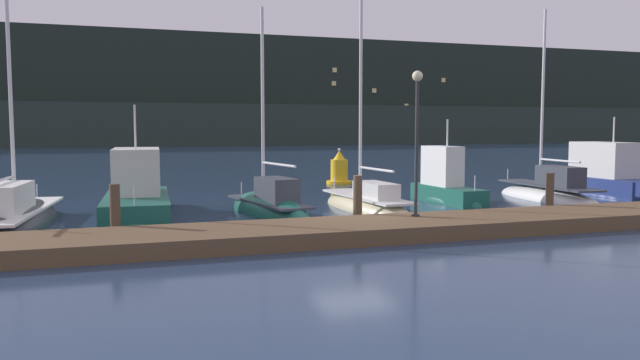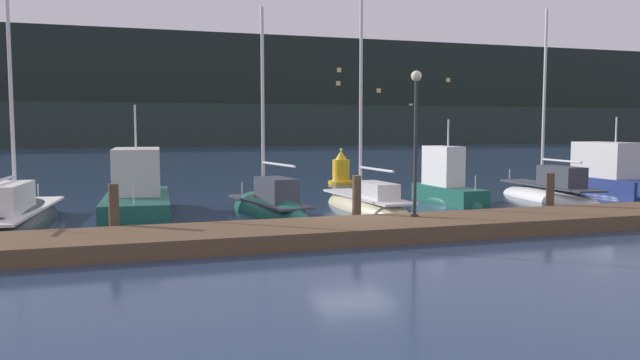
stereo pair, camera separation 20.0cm
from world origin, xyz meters
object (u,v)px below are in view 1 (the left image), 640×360
at_px(sailboat_berth_2, 10,223).
at_px(sailboat_berth_5, 367,207).
at_px(sailboat_berth_7, 549,196).
at_px(sailboat_berth_4, 269,211).
at_px(dock_lamppost, 417,121).
at_px(motorboat_berth_3, 137,202).
at_px(motorboat_berth_6, 446,193).
at_px(motorboat_berth_8, 611,185).
at_px(channel_buoy, 339,171).

distance_m(sailboat_berth_2, sailboat_berth_5, 12.19).
relative_size(sailboat_berth_5, sailboat_berth_7, 1.05).
xyz_separation_m(sailboat_berth_4, sailboat_berth_5, (3.73, -0.20, -0.00)).
distance_m(sailboat_berth_7, dock_lamppost, 10.88).
xyz_separation_m(sailboat_berth_7, dock_lamppost, (-9.01, -5.22, 3.17)).
bearing_deg(sailboat_berth_7, motorboat_berth_3, 176.93).
relative_size(motorboat_berth_3, motorboat_berth_6, 1.56).
bearing_deg(motorboat_berth_3, sailboat_berth_2, -157.93).
relative_size(sailboat_berth_7, motorboat_berth_8, 1.32).
bearing_deg(channel_buoy, motorboat_berth_3, -140.03).
relative_size(sailboat_berth_4, motorboat_berth_6, 1.80).
xyz_separation_m(motorboat_berth_3, sailboat_berth_4, (4.55, -1.26, -0.37)).
relative_size(motorboat_berth_8, channel_buoy, 3.37).
xyz_separation_m(sailboat_berth_2, sailboat_berth_5, (12.19, 0.13, -0.01)).
distance_m(sailboat_berth_7, channel_buoy, 11.79).
bearing_deg(motorboat_berth_3, channel_buoy, 39.97).
bearing_deg(channel_buoy, sailboat_berth_2, -144.03).
relative_size(motorboat_berth_8, dock_lamppost, 1.52).
relative_size(sailboat_berth_2, sailboat_berth_5, 1.30).
height_order(sailboat_berth_5, sailboat_berth_7, sailboat_berth_5).
height_order(sailboat_berth_7, dock_lamppost, sailboat_berth_7).
xyz_separation_m(sailboat_berth_4, sailboat_berth_7, (12.40, 0.35, 0.06)).
distance_m(sailboat_berth_2, channel_buoy, 18.57).
height_order(sailboat_berth_2, motorboat_berth_8, sailboat_berth_2).
bearing_deg(sailboat_berth_7, dock_lamppost, -149.94).
bearing_deg(motorboat_berth_6, motorboat_berth_8, -0.94).
xyz_separation_m(motorboat_berth_6, sailboat_berth_7, (4.53, -0.78, -0.23)).
bearing_deg(motorboat_berth_8, motorboat_berth_6, 179.06).
height_order(channel_buoy, dock_lamppost, dock_lamppost).
xyz_separation_m(sailboat_berth_4, motorboat_berth_6, (7.87, 1.13, 0.29)).
relative_size(sailboat_berth_2, dock_lamppost, 2.71).
distance_m(sailboat_berth_5, sailboat_berth_7, 8.69).
bearing_deg(sailboat_berth_4, sailboat_berth_7, 1.61).
bearing_deg(motorboat_berth_6, motorboat_berth_3, 179.41).
distance_m(sailboat_berth_2, motorboat_berth_3, 4.24).
relative_size(motorboat_berth_3, motorboat_berth_8, 1.08).
bearing_deg(sailboat_berth_4, motorboat_berth_6, 8.17).
distance_m(sailboat_berth_5, dock_lamppost, 5.69).
distance_m(motorboat_berth_3, dock_lamppost, 10.43).
distance_m(sailboat_berth_2, dock_lamppost, 13.09).
relative_size(channel_buoy, dock_lamppost, 0.45).
distance_m(sailboat_berth_4, channel_buoy, 12.46).
height_order(sailboat_berth_7, motorboat_berth_8, sailboat_berth_7).
bearing_deg(sailboat_berth_7, sailboat_berth_4, -178.39).
xyz_separation_m(motorboat_berth_3, motorboat_berth_6, (12.42, -0.13, -0.08)).
height_order(motorboat_berth_8, dock_lamppost, dock_lamppost).
height_order(motorboat_berth_3, sailboat_berth_7, sailboat_berth_7).
height_order(sailboat_berth_5, motorboat_berth_6, sailboat_berth_5).
relative_size(sailboat_berth_4, motorboat_berth_8, 1.24).
xyz_separation_m(sailboat_berth_5, motorboat_berth_6, (4.14, 1.33, 0.29)).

